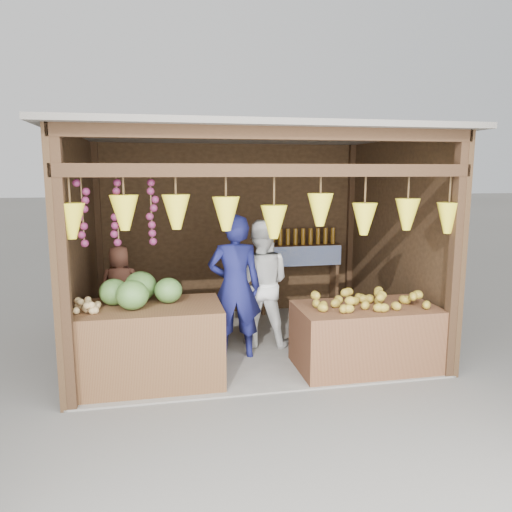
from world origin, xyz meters
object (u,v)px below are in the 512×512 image
(counter_left, at_px, (149,345))
(vendor_seated, at_px, (120,287))
(man_standing, at_px, (235,287))
(woman_standing, at_px, (260,283))
(counter_right, at_px, (365,337))

(counter_left, bearing_deg, vendor_seated, 106.18)
(counter_left, relative_size, man_standing, 0.88)
(counter_left, relative_size, woman_standing, 0.94)
(counter_left, xyz_separation_m, vendor_seated, (-0.34, 1.18, 0.37))
(counter_right, xyz_separation_m, vendor_seated, (-2.71, 1.24, 0.42))
(counter_right, distance_m, woman_standing, 1.47)
(counter_left, xyz_separation_m, man_standing, (0.99, 0.55, 0.44))
(vendor_seated, bearing_deg, man_standing, 157.21)
(counter_right, bearing_deg, counter_left, 178.60)
(counter_right, bearing_deg, man_standing, 156.06)
(man_standing, xyz_separation_m, vendor_seated, (-1.34, 0.62, -0.07))
(woman_standing, bearing_deg, counter_right, 152.59)
(counter_right, relative_size, woman_standing, 0.96)
(woman_standing, bearing_deg, vendor_seated, 9.08)
(man_standing, bearing_deg, woman_standing, -131.70)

